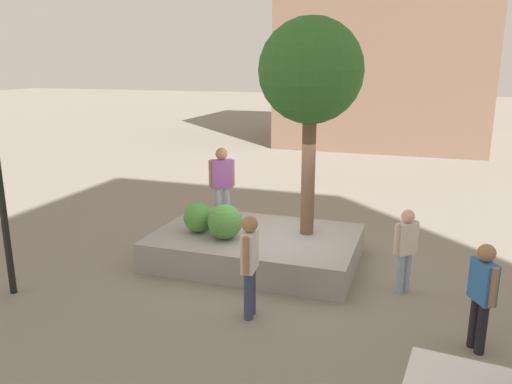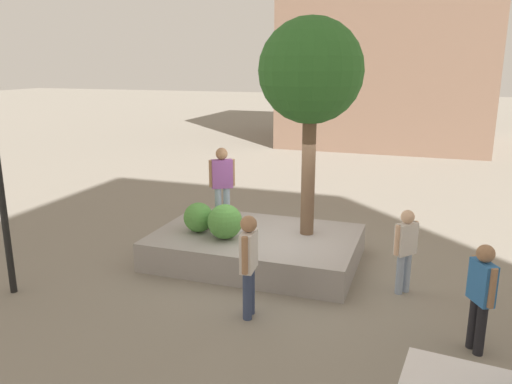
# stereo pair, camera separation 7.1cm
# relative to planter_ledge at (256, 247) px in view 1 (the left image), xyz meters

# --- Properties ---
(ground_plane) EXTENTS (120.00, 120.00, 0.00)m
(ground_plane) POSITION_rel_planter_ledge_xyz_m (-0.58, 0.10, -0.30)
(ground_plane) COLOR gray
(planter_ledge) EXTENTS (4.19, 2.78, 0.60)m
(planter_ledge) POSITION_rel_planter_ledge_xyz_m (0.00, 0.00, 0.00)
(planter_ledge) COLOR gray
(planter_ledge) RESTS_ON ground
(plaza_tree) EXTENTS (2.06, 2.06, 4.35)m
(plaza_tree) POSITION_rel_planter_ledge_xyz_m (-1.00, -0.36, 3.58)
(plaza_tree) COLOR brown
(plaza_tree) RESTS_ON planter_ledge
(boxwood_shrub) EXTENTS (0.63, 0.63, 0.63)m
(boxwood_shrub) POSITION_rel_planter_ledge_xyz_m (1.19, 0.27, 0.61)
(boxwood_shrub) COLOR #4C8C3D
(boxwood_shrub) RESTS_ON planter_ledge
(hedge_clump) EXTENTS (0.71, 0.71, 0.71)m
(hedge_clump) POSITION_rel_planter_ledge_xyz_m (0.50, 0.48, 0.66)
(hedge_clump) COLOR #4C8C3D
(hedge_clump) RESTS_ON planter_ledge
(skateboard) EXTENTS (0.68, 0.75, 0.07)m
(skateboard) POSITION_rel_planter_ledge_xyz_m (0.86, -0.26, 0.36)
(skateboard) COLOR brown
(skateboard) RESTS_ON planter_ledge
(skateboarder) EXTENTS (0.49, 0.40, 1.66)m
(skateboarder) POSITION_rel_planter_ledge_xyz_m (0.86, -0.26, 1.33)
(skateboarder) COLOR #8C9EB7
(skateboarder) RESTS_ON skateboard
(bystander_watching) EXTENTS (0.41, 0.44, 1.57)m
(bystander_watching) POSITION_rel_planter_ledge_xyz_m (-3.02, 0.57, 0.60)
(bystander_watching) COLOR #8C9EB7
(bystander_watching) RESTS_ON ground
(pedestrian_crossing) EXTENTS (0.37, 0.50, 1.64)m
(pedestrian_crossing) POSITION_rel_planter_ledge_xyz_m (-4.13, 2.21, 0.64)
(pedestrian_crossing) COLOR black
(pedestrian_crossing) RESTS_ON ground
(passerby_with_bag) EXTENTS (0.27, 0.59, 1.74)m
(passerby_with_bag) POSITION_rel_planter_ledge_xyz_m (-0.68, 2.32, 0.70)
(passerby_with_bag) COLOR navy
(passerby_with_bag) RESTS_ON ground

